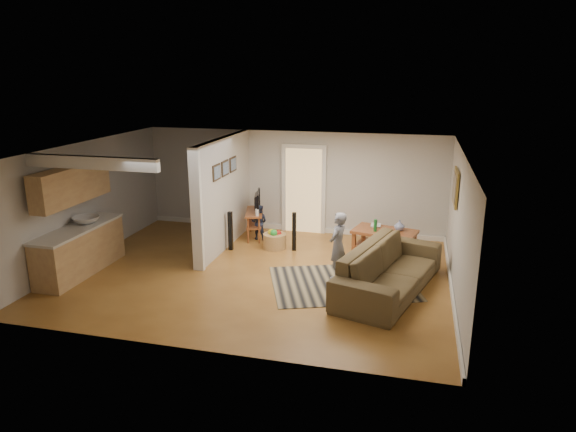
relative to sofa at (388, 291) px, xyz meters
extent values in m
plane|color=brown|center=(-2.60, 0.21, 0.00)|extent=(7.50, 7.50, 0.00)
cube|color=beige|center=(-2.60, 3.21, 1.25)|extent=(7.50, 0.04, 2.50)
cube|color=beige|center=(-6.35, 0.21, 1.25)|extent=(0.04, 6.00, 2.50)
cube|color=beige|center=(1.15, 0.21, 1.25)|extent=(0.04, 6.00, 2.50)
cube|color=white|center=(-2.60, 0.21, 2.50)|extent=(7.50, 6.00, 0.04)
cube|color=beige|center=(-3.80, 1.66, 1.25)|extent=(0.15, 3.10, 2.50)
cube|color=white|center=(-3.80, 0.11, 1.25)|extent=(0.22, 0.10, 2.50)
cube|color=white|center=(-2.60, 3.18, 0.06)|extent=(7.50, 0.04, 0.12)
cube|color=white|center=(1.12, 0.21, 0.06)|extent=(0.04, 6.00, 0.12)
cube|color=#D8B272|center=(-2.30, 3.15, 1.05)|extent=(0.90, 0.06, 2.10)
cube|color=#A7774C|center=(-6.03, -0.59, 0.45)|extent=(0.60, 2.20, 0.90)
cube|color=beige|center=(-6.03, -0.59, 0.92)|extent=(0.64, 2.24, 0.05)
cube|color=#A7774C|center=(-6.05, -0.59, 1.80)|extent=(0.35, 2.00, 0.70)
imported|color=silver|center=(-6.03, -0.29, 0.94)|extent=(0.54, 0.54, 0.19)
cube|color=#2F2215|center=(-3.71, 1.01, 1.85)|extent=(0.03, 0.40, 0.34)
cube|color=#2F2215|center=(-3.71, 1.51, 1.85)|extent=(0.03, 0.40, 0.34)
cube|color=#2F2215|center=(-3.71, 2.01, 1.85)|extent=(0.03, 0.40, 0.34)
cube|color=olive|center=(1.11, 1.21, 1.75)|extent=(0.04, 0.90, 0.68)
cube|color=black|center=(-0.87, 0.12, 0.01)|extent=(3.15, 2.74, 0.01)
imported|color=#493924|center=(0.00, 0.00, 0.00)|extent=(1.92, 3.13, 0.85)
cube|color=brown|center=(-0.23, 2.04, 0.49)|extent=(1.49, 1.08, 0.07)
cube|color=silver|center=(-0.23, 2.04, 0.50)|extent=(0.93, 0.66, 0.02)
cube|color=brown|center=(-0.23, 2.04, 0.17)|extent=(1.36, 0.95, 0.03)
cube|color=brown|center=(-0.88, 1.87, 0.25)|extent=(0.09, 0.09, 0.49)
cube|color=brown|center=(0.28, 1.59, 0.25)|extent=(0.09, 0.09, 0.49)
cube|color=brown|center=(-0.73, 2.48, 0.25)|extent=(0.09, 0.09, 0.49)
cube|color=brown|center=(0.43, 2.20, 0.25)|extent=(0.09, 0.09, 0.49)
imported|color=navy|center=(0.08, 2.10, 0.53)|extent=(0.27, 0.27, 0.24)
cylinder|color=#145B22|center=(-0.43, 1.92, 0.66)|extent=(0.07, 0.07, 0.27)
imported|color=#998C4C|center=(-0.56, 2.33, 0.53)|extent=(0.23, 0.30, 0.03)
imported|color=#66594C|center=(-0.17, 1.79, 0.53)|extent=(0.35, 0.39, 0.02)
cube|color=brown|center=(-3.35, 2.40, 0.64)|extent=(0.65, 1.11, 0.04)
cube|color=brown|center=(-3.35, 2.40, 0.35)|extent=(0.58, 1.01, 0.03)
cylinder|color=brown|center=(-3.36, 1.93, 0.32)|extent=(0.04, 0.04, 0.64)
cylinder|color=brown|center=(-3.59, 2.81, 0.32)|extent=(0.04, 0.04, 0.64)
cylinder|color=brown|center=(-3.11, 2.00, 0.32)|extent=(0.04, 0.04, 0.64)
cylinder|color=brown|center=(-3.34, 2.87, 0.32)|extent=(0.04, 0.04, 0.64)
imported|color=black|center=(-3.33, 2.41, 0.66)|extent=(0.32, 0.84, 0.48)
cylinder|color=white|center=(-3.16, 2.05, 0.74)|extent=(0.09, 0.09, 0.16)
cube|color=black|center=(-3.60, 1.41, 0.45)|extent=(0.09, 0.09, 0.89)
cube|color=black|center=(-2.20, 1.72, 0.44)|extent=(0.10, 0.10, 0.88)
cylinder|color=olive|center=(-2.67, 1.75, 0.17)|extent=(0.52, 0.52, 0.34)
sphere|color=red|center=(-2.60, 1.80, 0.34)|extent=(0.16, 0.16, 0.16)
sphere|color=yellow|center=(-2.74, 1.77, 0.36)|extent=(0.16, 0.16, 0.16)
sphere|color=green|center=(-2.67, 1.68, 0.39)|extent=(0.16, 0.16, 0.16)
imported|color=gray|center=(-1.02, 0.39, 0.00)|extent=(0.45, 0.56, 1.33)
imported|color=#1F2842|center=(-3.20, 2.29, 0.00)|extent=(0.44, 0.35, 0.85)
camera|label=1|loc=(0.33, -8.91, 3.92)|focal=32.00mm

